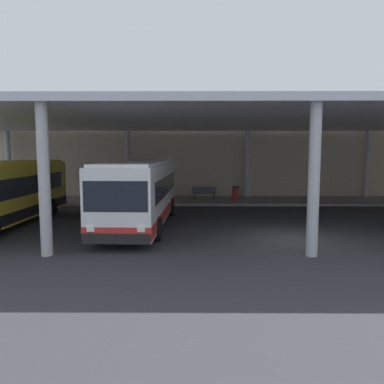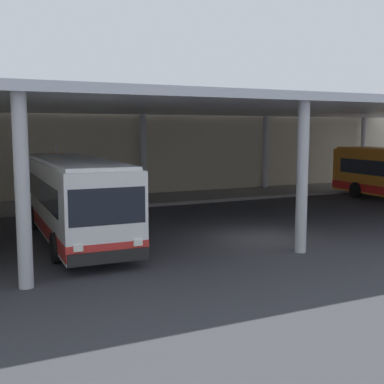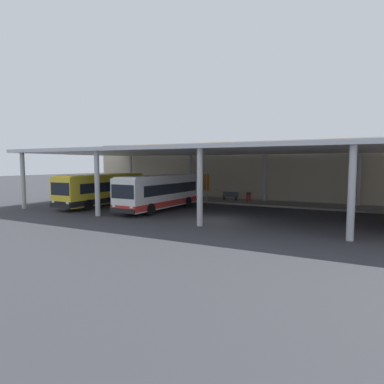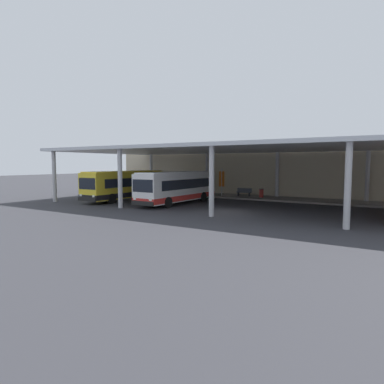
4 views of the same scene
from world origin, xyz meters
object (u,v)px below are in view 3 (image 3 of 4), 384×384
at_px(bus_second_bay, 161,192).
at_px(trash_bin, 249,197).
at_px(bench_waiting, 230,196).
at_px(bus_nearest_bay, 103,189).
at_px(banner_sign, 207,184).

relative_size(bus_second_bay, trash_bin, 10.81).
bearing_deg(bench_waiting, bus_nearest_bay, -137.50).
bearing_deg(bus_nearest_bay, banner_sign, 47.80).
bearing_deg(bus_second_bay, bus_nearest_bay, -177.23).
height_order(bench_waiting, banner_sign, banner_sign).
xyz_separation_m(bench_waiting, trash_bin, (2.25, -0.40, 0.01)).
bearing_deg(banner_sign, bus_nearest_bay, -132.20).
xyz_separation_m(bus_second_bay, trash_bin, (5.61, 8.49, -0.98)).
bearing_deg(bench_waiting, bus_second_bay, -110.69).
height_order(bus_nearest_bay, trash_bin, bus_nearest_bay).
relative_size(bus_nearest_bay, bench_waiting, 5.86).
distance_m(bus_second_bay, trash_bin, 10.22).
distance_m(bench_waiting, banner_sign, 2.95).
height_order(bus_second_bay, banner_sign, banner_sign).
bearing_deg(bench_waiting, trash_bin, -10.11).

